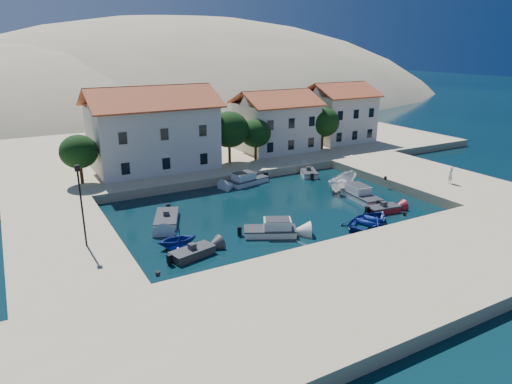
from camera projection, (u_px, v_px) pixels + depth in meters
ground at (338, 249)px, 35.94m from camera, size 400.00×400.00×0.00m
quay_south at (395, 275)px, 30.81m from camera, size 52.00×12.00×1.00m
quay_east at (421, 177)px, 53.60m from camera, size 11.00×20.00×1.00m
quay_west at (63, 246)px, 35.25m from camera, size 8.00×20.00×1.00m
quay_north at (187, 148)px, 68.24m from camera, size 80.00×36.00×1.00m
hills at (151, 163)px, 155.33m from camera, size 254.00×176.00×99.00m
building_left at (152, 127)px, 54.54m from camera, size 14.70×9.45×9.70m
building_mid at (276, 120)px, 63.95m from camera, size 10.50×8.40×8.30m
building_right at (339, 111)px, 70.28m from camera, size 9.45×8.40×8.80m
trees at (240, 131)px, 57.65m from camera, size 37.30×5.30×6.45m
lamppost at (81, 198)px, 32.97m from camera, size 0.35×0.25×6.22m
bollards at (336, 214)px, 40.09m from camera, size 29.36×9.56×0.30m
motorboat_grey_sw at (192, 253)px, 34.56m from camera, size 3.69×2.29×1.25m
cabin_cruiser_south at (270, 230)px, 38.37m from camera, size 4.77×3.69×1.60m
rowboat_south at (369, 225)px, 40.65m from camera, size 6.33×5.42×1.11m
motorboat_red_se at (383, 209)px, 43.68m from camera, size 3.31×1.77×1.25m
cabin_cruiser_east at (362, 195)px, 47.10m from camera, size 2.50×5.08×1.60m
boat_east at (342, 190)px, 50.40m from camera, size 5.22×3.47×1.89m
motorboat_white_ne at (308, 173)px, 56.03m from camera, size 3.15×4.16×1.25m
rowboat_west at (177, 247)px, 36.28m from camera, size 3.30×2.90×1.64m
motorboat_white_west at (167, 219)px, 41.31m from camera, size 3.56×4.89×1.25m
cabin_cruiser_north at (248, 180)px, 52.56m from camera, size 5.12×3.01×1.60m
pedestrian at (450, 175)px, 49.06m from camera, size 0.74×0.53×1.90m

